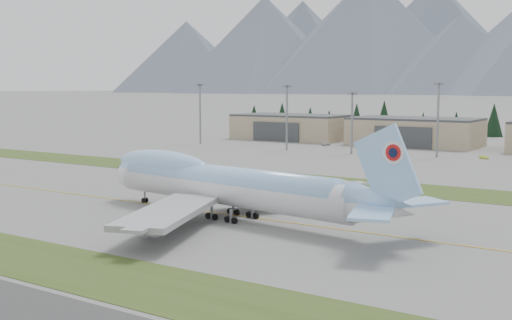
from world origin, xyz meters
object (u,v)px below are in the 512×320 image
Objects in this scene: boeing_747_freighter at (225,185)px; hangar_center at (415,132)px; hangar_left at (292,127)px; service_vehicle_b at (484,159)px; service_vehicle_a at (326,146)px.

boeing_747_freighter is 1.39× the size of hangar_center.
hangar_left is 14.98× the size of service_vehicle_b.
boeing_747_freighter is at bearing -82.45° from hangar_center.
service_vehicle_a is (-48.54, 133.06, -5.77)m from boeing_747_freighter.
hangar_center is 34.70m from service_vehicle_a.
hangar_center is at bearing 69.90° from service_vehicle_b.
hangar_left is at bearing 93.58° from service_vehicle_b.
service_vehicle_b is at bearing -0.62° from service_vehicle_a.
service_vehicle_a is at bearing 101.42° from service_vehicle_b.
service_vehicle_a is (-28.35, -19.28, -5.39)m from hangar_center.
hangar_left reaches higher than service_vehicle_a.
service_vehicle_a reaches higher than service_vehicle_b.
hangar_center is 48.09m from service_vehicle_b.
hangar_center is at bearing 105.37° from boeing_747_freighter.
hangar_left is 1.00× the size of hangar_center.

